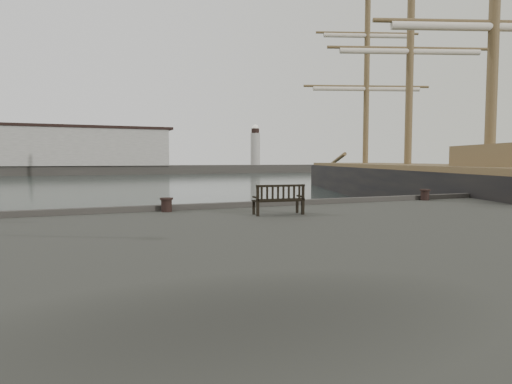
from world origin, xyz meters
TOP-DOWN VIEW (x-y plane):
  - ground at (0.00, 0.00)m, footprint 400.00×400.00m
  - breakwater at (-4.56, 92.00)m, footprint 140.00×9.50m
  - bench at (-1.34, -2.60)m, footprint 1.57×0.68m
  - bollard_left at (-4.27, -0.51)m, footprint 0.53×0.53m
  - bollard_right at (6.32, -0.50)m, footprint 0.54×0.54m
  - tall_ship_main at (19.19, 15.13)m, footprint 22.68×43.24m

SIDE VIEW (x-z plane):
  - ground at x=0.00m, z-range 0.00..0.00m
  - tall_ship_main at x=19.19m, z-range -15.27..16.89m
  - bollard_left at x=-4.27m, z-range 1.56..2.00m
  - bollard_right at x=6.32m, z-range 1.56..2.01m
  - bench at x=-1.34m, z-range 1.40..2.28m
  - breakwater at x=-4.56m, z-range -1.80..10.40m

